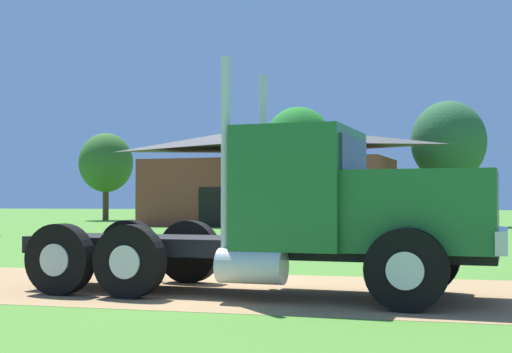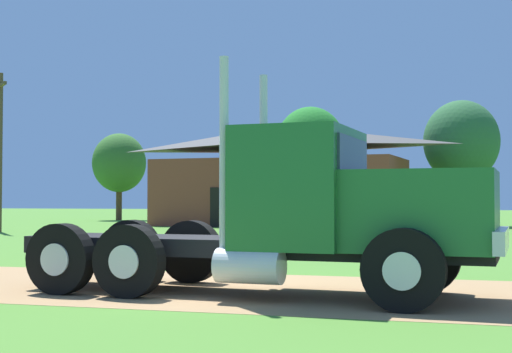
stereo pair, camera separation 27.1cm
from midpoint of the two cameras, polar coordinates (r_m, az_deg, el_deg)
The scene contains 7 objects.
ground_plane at distance 12.59m, azimuth -2.04°, elevation -8.72°, with size 200.00×200.00×0.00m, color #497D2C.
dirt_track at distance 12.59m, azimuth -2.04°, elevation -8.71°, with size 120.00×5.13×0.01m, color #A07B51.
truck_foreground_white at distance 11.60m, azimuth 3.72°, elevation -3.05°, with size 7.88×3.06×3.69m.
shed_building at distance 42.86m, azimuth 0.79°, elevation -0.06°, with size 15.10×7.99×5.84m.
tree_left at distance 55.52m, azimuth -11.65°, elevation 1.03°, with size 3.96×3.96×6.43m.
tree_mid at distance 46.83m, azimuth 3.12°, elevation 2.41°, with size 4.41×4.41×7.40m.
tree_right at distance 44.46m, azimuth 14.48°, elevation 2.59°, with size 4.34×4.34×7.29m.
Camera 1 is at (3.43, -12.01, 1.52)m, focal length 51.79 mm.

